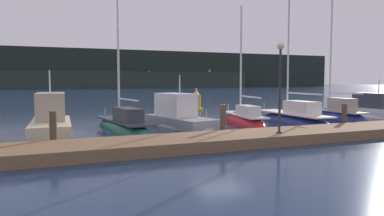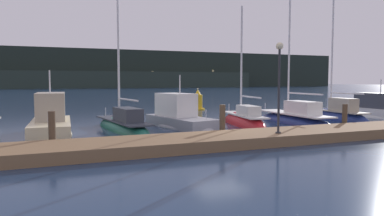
# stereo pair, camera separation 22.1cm
# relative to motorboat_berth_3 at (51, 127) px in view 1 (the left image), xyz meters

# --- Properties ---
(ground_plane) EXTENTS (400.00, 400.00, 0.00)m
(ground_plane) POSITION_rel_motorboat_berth_3_xyz_m (7.49, -4.07, -0.42)
(ground_plane) COLOR #192D4C
(dock) EXTENTS (36.91, 2.80, 0.45)m
(dock) POSITION_rel_motorboat_berth_3_xyz_m (7.49, -5.90, -0.20)
(dock) COLOR brown
(dock) RESTS_ON ground
(mooring_pile_1) EXTENTS (0.28, 0.28, 1.55)m
(mooring_pile_1) POSITION_rel_motorboat_berth_3_xyz_m (-0.10, -4.25, 0.35)
(mooring_pile_1) COLOR #4C3D2D
(mooring_pile_1) RESTS_ON ground
(mooring_pile_2) EXTENTS (0.28, 0.28, 1.61)m
(mooring_pile_2) POSITION_rel_motorboat_berth_3_xyz_m (7.49, -4.25, 0.38)
(mooring_pile_2) COLOR #4C3D2D
(mooring_pile_2) RESTS_ON ground
(mooring_pile_3) EXTENTS (0.28, 0.28, 1.46)m
(mooring_pile_3) POSITION_rel_motorboat_berth_3_xyz_m (15.07, -4.25, 0.30)
(mooring_pile_3) COLOR #4C3D2D
(mooring_pile_3) RESTS_ON ground
(motorboat_berth_3) EXTENTS (2.45, 6.29, 3.74)m
(motorboat_berth_3) POSITION_rel_motorboat_berth_3_xyz_m (0.00, 0.00, 0.00)
(motorboat_berth_3) COLOR beige
(motorboat_berth_3) RESTS_ON ground
(sailboat_berth_4) EXTENTS (2.40, 7.36, 10.70)m
(sailboat_berth_4) POSITION_rel_motorboat_berth_3_xyz_m (3.78, 0.56, -0.28)
(sailboat_berth_4) COLOR #195647
(sailboat_berth_4) RESTS_ON ground
(motorboat_berth_5) EXTENTS (3.25, 6.30, 3.58)m
(motorboat_berth_5) POSITION_rel_motorboat_berth_3_xyz_m (7.19, 0.67, -0.06)
(motorboat_berth_5) COLOR gray
(motorboat_berth_5) RESTS_ON ground
(sailboat_berth_6) EXTENTS (2.45, 6.39, 8.16)m
(sailboat_berth_6) POSITION_rel_motorboat_berth_3_xyz_m (11.16, -0.03, -0.32)
(sailboat_berth_6) COLOR red
(sailboat_berth_6) RESTS_ON ground
(sailboat_berth_7) EXTENTS (2.27, 7.87, 12.25)m
(sailboat_berth_7) POSITION_rel_motorboat_berth_3_xyz_m (14.83, -0.21, -0.22)
(sailboat_berth_7) COLOR navy
(sailboat_berth_7) RESTS_ON ground
(sailboat_berth_8) EXTENTS (1.82, 6.34, 10.24)m
(sailboat_berth_8) POSITION_rel_motorboat_berth_3_xyz_m (18.75, 0.22, -0.26)
(sailboat_berth_8) COLOR navy
(sailboat_berth_8) RESTS_ON ground
(motorboat_berth_9) EXTENTS (2.18, 6.14, 3.36)m
(motorboat_berth_9) POSITION_rel_motorboat_berth_3_xyz_m (22.79, 0.06, -0.10)
(motorboat_berth_9) COLOR white
(motorboat_berth_9) RESTS_ON ground
(channel_buoy) EXTENTS (1.28, 1.28, 2.04)m
(channel_buoy) POSITION_rel_motorboat_berth_3_xyz_m (13.35, 12.14, 0.34)
(channel_buoy) COLOR gold
(channel_buoy) RESTS_ON ground
(dock_lamppost) EXTENTS (0.32, 0.32, 3.95)m
(dock_lamppost) POSITION_rel_motorboat_berth_3_xyz_m (9.11, -6.44, 2.67)
(dock_lamppost) COLOR #2D2D33
(dock_lamppost) RESTS_ON dock
(hillside_backdrop) EXTENTS (240.00, 23.00, 14.28)m
(hillside_backdrop) POSITION_rel_motorboat_berth_3_xyz_m (7.51, 125.79, 6.15)
(hillside_backdrop) COLOR #1E2823
(hillside_backdrop) RESTS_ON ground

